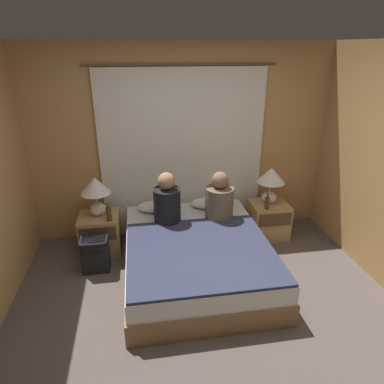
# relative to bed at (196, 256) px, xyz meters

# --- Properties ---
(ground_plane) EXTENTS (16.00, 16.00, 0.00)m
(ground_plane) POSITION_rel_bed_xyz_m (0.00, -0.79, -0.22)
(ground_plane) COLOR #564C47
(wall_back) EXTENTS (4.04, 0.06, 2.50)m
(wall_back) POSITION_rel_bed_xyz_m (0.00, 1.11, 1.03)
(wall_back) COLOR tan
(wall_back) RESTS_ON ground_plane
(curtain_panel) EXTENTS (2.34, 0.02, 2.24)m
(curtain_panel) POSITION_rel_bed_xyz_m (0.00, 1.04, 0.90)
(curtain_panel) COLOR silver
(curtain_panel) RESTS_ON ground_plane
(bed) EXTENTS (1.58, 1.98, 0.44)m
(bed) POSITION_rel_bed_xyz_m (0.00, 0.00, 0.00)
(bed) COLOR olive
(bed) RESTS_ON ground_plane
(nightstand_left) EXTENTS (0.50, 0.46, 0.48)m
(nightstand_left) POSITION_rel_bed_xyz_m (-1.12, 0.68, 0.02)
(nightstand_left) COLOR tan
(nightstand_left) RESTS_ON ground_plane
(nightstand_right) EXTENTS (0.50, 0.46, 0.48)m
(nightstand_right) POSITION_rel_bed_xyz_m (1.12, 0.68, 0.02)
(nightstand_right) COLOR tan
(nightstand_right) RESTS_ON ground_plane
(lamp_left) EXTENTS (0.37, 0.37, 0.50)m
(lamp_left) POSITION_rel_bed_xyz_m (-1.12, 0.72, 0.60)
(lamp_left) COLOR silver
(lamp_left) RESTS_ON nightstand_left
(lamp_right) EXTENTS (0.37, 0.37, 0.50)m
(lamp_right) POSITION_rel_bed_xyz_m (1.12, 0.72, 0.60)
(lamp_right) COLOR silver
(lamp_right) RESTS_ON nightstand_right
(pillow_left) EXTENTS (0.57, 0.30, 0.12)m
(pillow_left) POSITION_rel_bed_xyz_m (-0.35, 0.80, 0.28)
(pillow_left) COLOR white
(pillow_left) RESTS_ON bed
(pillow_right) EXTENTS (0.57, 0.30, 0.12)m
(pillow_right) POSITION_rel_bed_xyz_m (0.35, 0.80, 0.28)
(pillow_right) COLOR white
(pillow_right) RESTS_ON bed
(blanket_on_bed) EXTENTS (1.52, 1.39, 0.03)m
(blanket_on_bed) POSITION_rel_bed_xyz_m (0.00, -0.27, 0.24)
(blanket_on_bed) COLOR #2D334C
(blanket_on_bed) RESTS_ON bed
(person_left_in_bed) EXTENTS (0.32, 0.32, 0.64)m
(person_left_in_bed) POSITION_rel_bed_xyz_m (-0.28, 0.46, 0.49)
(person_left_in_bed) COLOR black
(person_left_in_bed) RESTS_ON bed
(person_right_in_bed) EXTENTS (0.34, 0.34, 0.61)m
(person_right_in_bed) POSITION_rel_bed_xyz_m (0.37, 0.46, 0.48)
(person_right_in_bed) COLOR brown
(person_right_in_bed) RESTS_ON bed
(beer_bottle_on_left_stand) EXTENTS (0.06, 0.06, 0.23)m
(beer_bottle_on_left_stand) POSITION_rel_bed_xyz_m (-0.98, 0.54, 0.35)
(beer_bottle_on_left_stand) COLOR #513819
(beer_bottle_on_left_stand) RESTS_ON nightstand_left
(beer_bottle_on_right_stand) EXTENTS (0.06, 0.06, 0.22)m
(beer_bottle_on_right_stand) POSITION_rel_bed_xyz_m (1.02, 0.54, 0.35)
(beer_bottle_on_right_stand) COLOR #513819
(beer_bottle_on_right_stand) RESTS_ON nightstand_right
(backpack_on_floor) EXTENTS (0.31, 0.25, 0.42)m
(backpack_on_floor) POSITION_rel_bed_xyz_m (-1.14, 0.24, 0.02)
(backpack_on_floor) COLOR black
(backpack_on_floor) RESTS_ON ground_plane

